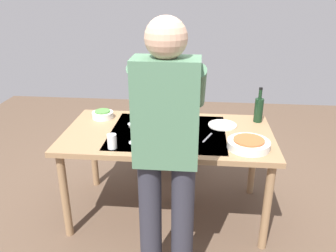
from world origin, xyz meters
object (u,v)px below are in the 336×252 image
at_px(water_cup_near_left, 112,141).
at_px(water_cup_near_right, 172,138).
at_px(chair_near, 167,120).
at_px(wine_glass_right, 172,123).
at_px(dinner_plate_near, 222,125).
at_px(side_bowl_salad, 103,114).
at_px(dining_table, 168,141).
at_px(person_server, 167,147).
at_px(wine_glass_left, 133,130).
at_px(serving_bowl_pasta, 249,144).
at_px(wine_bottle, 259,109).

distance_m(water_cup_near_left, water_cup_near_right, 0.43).
height_order(chair_near, water_cup_near_right, chair_near).
relative_size(wine_glass_right, dinner_plate_near, 0.66).
bearing_deg(side_bowl_salad, water_cup_near_left, 111.65).
bearing_deg(wine_glass_right, dining_table, -64.07).
xyz_separation_m(person_server, wine_glass_left, (0.29, -0.47, -0.11)).
relative_size(wine_glass_right, water_cup_near_right, 1.53).
distance_m(water_cup_near_right, side_bowl_salad, 0.78).
height_order(chair_near, side_bowl_salad, chair_near).
distance_m(serving_bowl_pasta, dinner_plate_near, 0.43).
height_order(wine_glass_right, dinner_plate_near, wine_glass_right).
bearing_deg(serving_bowl_pasta, wine_glass_right, -15.53).
distance_m(chair_near, water_cup_near_right, 1.08).
bearing_deg(wine_bottle, person_server, 55.74).
bearing_deg(water_cup_near_left, dining_table, -138.53).
height_order(water_cup_near_right, dinner_plate_near, water_cup_near_right).
bearing_deg(side_bowl_salad, dining_table, 157.53).
bearing_deg(water_cup_near_left, side_bowl_salad, -68.35).
height_order(wine_bottle, wine_glass_left, wine_bottle).
relative_size(person_server, serving_bowl_pasta, 5.63).
xyz_separation_m(chair_near, person_server, (-0.14, 1.51, 0.43)).
bearing_deg(chair_near, serving_bowl_pasta, 122.94).
distance_m(chair_near, serving_bowl_pasta, 1.27).
bearing_deg(side_bowl_salad, wine_glass_right, 153.11).
distance_m(chair_near, person_server, 1.58).
relative_size(dining_table, serving_bowl_pasta, 5.41).
height_order(chair_near, dinner_plate_near, chair_near).
relative_size(wine_glass_right, serving_bowl_pasta, 0.50).
height_order(person_server, water_cup_near_left, person_server).
height_order(wine_glass_left, water_cup_near_left, wine_glass_left).
bearing_deg(wine_glass_right, chair_near, -82.30).
bearing_deg(water_cup_near_right, water_cup_near_left, 14.49).
distance_m(wine_bottle, dinner_plate_near, 0.34).
relative_size(wine_bottle, wine_glass_right, 1.96).
height_order(wine_glass_left, dinner_plate_near, wine_glass_left).
distance_m(side_bowl_salad, dinner_plate_near, 1.02).
bearing_deg(person_server, wine_glass_right, -87.88).
distance_m(wine_glass_right, water_cup_near_left, 0.47).
height_order(chair_near, wine_glass_right, chair_near).
distance_m(dining_table, wine_bottle, 0.80).
xyz_separation_m(chair_near, serving_bowl_pasta, (-0.68, 1.04, 0.26)).
distance_m(chair_near, dinner_plate_near, 0.86).
height_order(chair_near, wine_bottle, wine_bottle).
relative_size(person_server, dinner_plate_near, 7.34).
xyz_separation_m(dining_table, chair_near, (0.08, -0.82, -0.15)).
bearing_deg(water_cup_near_right, dinner_plate_near, -135.01).
relative_size(water_cup_near_left, water_cup_near_right, 1.07).
xyz_separation_m(water_cup_near_left, dinner_plate_near, (-0.79, -0.49, -0.05)).
relative_size(dining_table, wine_bottle, 5.49).
bearing_deg(side_bowl_salad, dinner_plate_near, 175.72).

